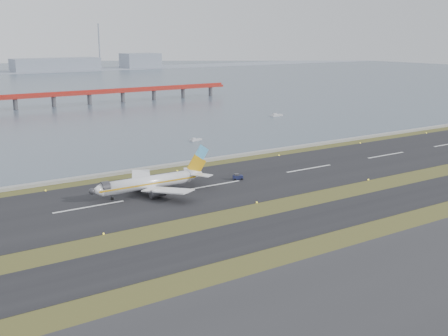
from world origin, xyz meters
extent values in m
plane|color=#344318|center=(0.00, 0.00, 0.00)|extent=(1000.00, 1000.00, 0.00)
cube|color=black|center=(0.00, -12.00, 0.05)|extent=(1000.00, 18.00, 0.10)
cube|color=black|center=(0.00, 30.00, 0.05)|extent=(1000.00, 45.00, 0.10)
cube|color=gray|center=(0.00, 60.00, 0.50)|extent=(1000.00, 2.50, 1.00)
cube|color=#A3241B|center=(20.00, 250.00, 7.50)|extent=(260.00, 5.00, 1.60)
cube|color=#A3241B|center=(20.00, 250.00, 9.00)|extent=(260.00, 0.40, 1.40)
cylinder|color=#4C4C51|center=(20.00, 250.00, 3.00)|extent=(2.80, 2.80, 7.00)
cylinder|color=#4C4C51|center=(116.00, 250.00, 3.00)|extent=(2.80, 2.80, 7.00)
cube|color=#8891A0|center=(140.00, 620.00, 8.00)|extent=(110.00, 35.00, 16.00)
cube|color=#8891A0|center=(260.00, 620.00, 10.00)|extent=(50.00, 35.00, 20.00)
cylinder|color=#8891A0|center=(200.00, 620.00, 30.00)|extent=(1.80, 1.80, 60.00)
cylinder|color=white|center=(-21.14, 32.73, 3.50)|extent=(28.00, 3.80, 3.80)
cone|color=white|center=(-36.74, 32.73, 3.50)|extent=(3.20, 3.80, 3.80)
cone|color=white|center=(-4.94, 32.73, 3.80)|extent=(5.00, 3.80, 3.80)
cube|color=gold|center=(-21.14, 30.81, 3.50)|extent=(31.00, 0.06, 0.45)
cube|color=gold|center=(-21.14, 34.65, 3.50)|extent=(31.00, 0.06, 0.45)
cube|color=white|center=(-18.94, 24.23, 2.80)|extent=(11.31, 15.89, 1.66)
cube|color=white|center=(-18.94, 41.23, 2.80)|extent=(11.31, 15.89, 1.66)
cylinder|color=#38373C|center=(-20.64, 26.73, 1.60)|extent=(4.20, 2.10, 2.10)
cylinder|color=#38373C|center=(-20.64, 38.73, 1.60)|extent=(4.20, 2.10, 2.10)
cube|color=gold|center=(-4.14, 32.73, 6.70)|extent=(6.80, 0.35, 6.85)
cube|color=#54B5EF|center=(-2.24, 32.73, 10.40)|extent=(4.85, 0.37, 4.90)
cube|color=white|center=(-4.64, 28.93, 4.30)|extent=(5.64, 6.80, 0.22)
cube|color=white|center=(-4.64, 36.53, 4.30)|extent=(5.64, 6.80, 0.22)
cylinder|color=black|center=(-32.14, 32.73, 0.45)|extent=(0.80, 0.28, 0.80)
cylinder|color=black|center=(-19.64, 29.93, 0.55)|extent=(1.00, 0.38, 1.00)
cylinder|color=black|center=(-19.64, 35.53, 0.55)|extent=(1.00, 0.38, 1.00)
cube|color=#15193B|center=(10.58, 31.51, 0.88)|extent=(3.55, 2.82, 1.17)
cube|color=#38373C|center=(10.22, 31.66, 1.66)|extent=(1.82, 1.87, 0.68)
cylinder|color=black|center=(9.29, 31.20, 0.34)|extent=(0.74, 0.53, 0.68)
cylinder|color=black|center=(9.89, 32.64, 0.34)|extent=(0.74, 0.53, 0.68)
cylinder|color=black|center=(11.27, 30.38, 0.34)|extent=(0.74, 0.53, 0.68)
cylinder|color=black|center=(11.87, 31.82, 0.34)|extent=(0.74, 0.53, 0.68)
cube|color=#B8B8BD|center=(34.66, 97.49, 0.34)|extent=(6.27, 3.19, 0.77)
cube|color=#B8B8BD|center=(33.41, 97.20, 1.03)|extent=(1.98, 1.72, 0.77)
cube|color=#B8B8BD|center=(112.66, 136.87, 0.44)|extent=(7.91, 3.03, 1.00)
cube|color=#B8B8BD|center=(111.01, 136.74, 1.33)|extent=(2.34, 1.94, 1.00)
camera|label=1|loc=(-90.94, -111.11, 45.64)|focal=45.00mm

